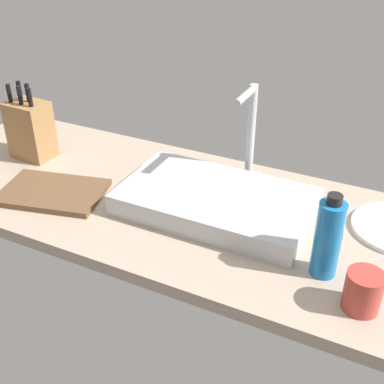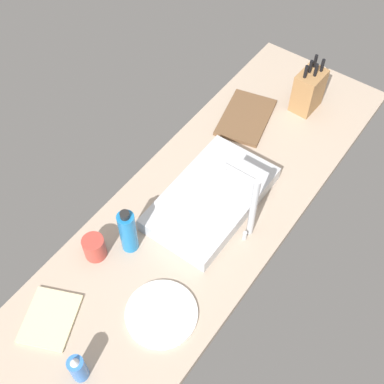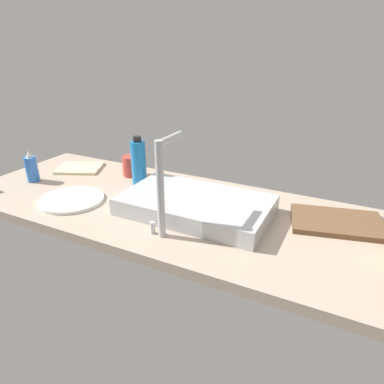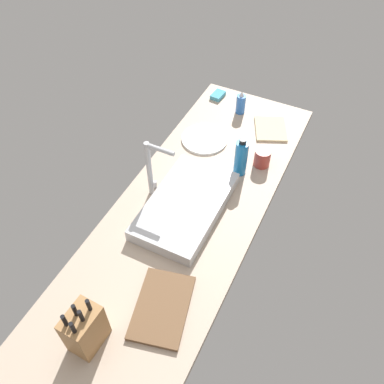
# 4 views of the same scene
# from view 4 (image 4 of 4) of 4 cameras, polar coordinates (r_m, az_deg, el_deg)

# --- Properties ---
(countertop_slab) EXTENTS (1.94, 0.64, 0.04)m
(countertop_slab) POSITION_cam_4_polar(r_m,az_deg,el_deg) (1.85, -0.79, -3.20)
(countertop_slab) COLOR tan
(countertop_slab) RESTS_ON ground
(sink_basin) EXTENTS (0.52, 0.30, 0.06)m
(sink_basin) POSITION_cam_4_polar(r_m,az_deg,el_deg) (1.82, -0.89, -1.91)
(sink_basin) COLOR #B7BABF
(sink_basin) RESTS_ON countertop_slab
(faucet) EXTENTS (0.06, 0.14, 0.31)m
(faucet) POSITION_cam_4_polar(r_m,az_deg,el_deg) (1.79, -5.65, 3.65)
(faucet) COLOR #B7BABF
(faucet) RESTS_ON countertop_slab
(knife_block) EXTENTS (0.14, 0.10, 0.25)m
(knife_block) POSITION_cam_4_polar(r_m,az_deg,el_deg) (1.50, -14.79, -18.03)
(knife_block) COLOR #9E7042
(knife_block) RESTS_ON countertop_slab
(cutting_board) EXTENTS (0.33, 0.26, 0.02)m
(cutting_board) POSITION_cam_4_polar(r_m,az_deg,el_deg) (1.59, -4.20, -15.77)
(cutting_board) COLOR brown
(cutting_board) RESTS_ON countertop_slab
(soap_bottle) EXTENTS (0.05, 0.05, 0.14)m
(soap_bottle) POSITION_cam_4_polar(r_m,az_deg,el_deg) (2.34, 6.85, 12.22)
(soap_bottle) COLOR blue
(soap_bottle) RESTS_ON countertop_slab
(water_bottle) EXTENTS (0.06, 0.06, 0.21)m
(water_bottle) POSITION_cam_4_polar(r_m,az_deg,el_deg) (1.95, 6.87, 4.81)
(water_bottle) COLOR #1970B7
(water_bottle) RESTS_ON countertop_slab
(dinner_plate) EXTENTS (0.24, 0.24, 0.01)m
(dinner_plate) POSITION_cam_4_polar(r_m,az_deg,el_deg) (2.17, 1.76, 7.47)
(dinner_plate) COLOR white
(dinner_plate) RESTS_ON countertop_slab
(dish_towel) EXTENTS (0.25, 0.23, 0.01)m
(dish_towel) POSITION_cam_4_polar(r_m,az_deg,el_deg) (2.27, 10.94, 8.66)
(dish_towel) COLOR beige
(dish_towel) RESTS_ON countertop_slab
(coffee_mug) EXTENTS (0.08, 0.08, 0.09)m
(coffee_mug) POSITION_cam_4_polar(r_m,az_deg,el_deg) (2.04, 9.81, 4.75)
(coffee_mug) COLOR #B23D33
(coffee_mug) RESTS_ON countertop_slab
(dish_sponge) EXTENTS (0.10, 0.07, 0.02)m
(dish_sponge) POSITION_cam_4_polar(r_m,az_deg,el_deg) (2.47, 3.64, 13.37)
(dish_sponge) COLOR #4CA3BC
(dish_sponge) RESTS_ON countertop_slab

